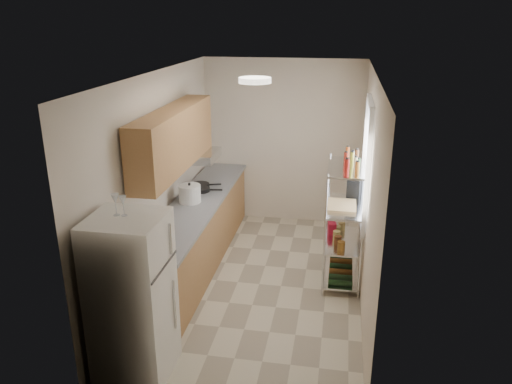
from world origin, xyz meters
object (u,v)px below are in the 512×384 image
Objects in this scene: frying_pan_large at (200,185)px; espresso_machine at (354,187)px; rice_cooker at (190,194)px; cutting_board at (342,206)px; refrigerator at (132,298)px.

espresso_machine is (2.14, -0.37, 0.23)m from frying_pan_large.
rice_cooker reaches higher than cutting_board.
espresso_machine reaches higher than rice_cooker.
refrigerator is 5.60× the size of espresso_machine.
frying_pan_large is at bearing 159.74° from cutting_board.
refrigerator is 3.51× the size of cutting_board.
frying_pan_large is 2.19m from espresso_machine.
espresso_machine reaches higher than cutting_board.
refrigerator is at bearing -131.92° from cutting_board.
rice_cooker is 0.62m from frying_pan_large.
frying_pan_large is (-0.16, 2.78, 0.14)m from refrigerator.
cutting_board is 1.59× the size of espresso_machine.
rice_cooker is at bearing -103.40° from frying_pan_large.
cutting_board reaches higher than frying_pan_large.
refrigerator reaches higher than espresso_machine.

